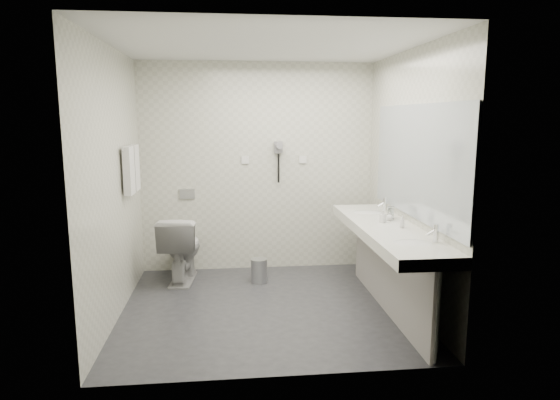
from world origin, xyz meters
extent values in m
plane|color=#292A2F|center=(0.00, 0.00, 0.00)|extent=(2.80, 2.80, 0.00)
plane|color=silver|center=(0.00, 0.00, 2.50)|extent=(2.80, 2.80, 0.00)
plane|color=beige|center=(0.00, 1.30, 1.25)|extent=(2.80, 0.00, 2.80)
plane|color=beige|center=(0.00, -1.30, 1.25)|extent=(2.80, 0.00, 2.80)
plane|color=beige|center=(-1.40, 0.00, 1.25)|extent=(0.00, 2.60, 2.60)
plane|color=beige|center=(1.40, 0.00, 1.25)|extent=(0.00, 2.60, 2.60)
cube|color=silver|center=(1.12, -0.20, 0.80)|extent=(0.55, 2.20, 0.10)
cube|color=#999490|center=(1.15, -0.20, 0.38)|extent=(0.03, 2.15, 0.75)
cylinder|color=silver|center=(1.18, -1.24, 0.38)|extent=(0.06, 0.06, 0.75)
cylinder|color=silver|center=(1.18, 0.84, 0.38)|extent=(0.06, 0.06, 0.75)
cube|color=#B2BCC6|center=(1.39, -0.20, 1.45)|extent=(0.02, 2.20, 1.05)
ellipsoid|color=silver|center=(1.12, -0.85, 0.83)|extent=(0.40, 0.31, 0.05)
ellipsoid|color=silver|center=(1.12, 0.45, 0.83)|extent=(0.40, 0.31, 0.05)
cylinder|color=silver|center=(1.32, -0.85, 0.92)|extent=(0.04, 0.04, 0.15)
cylinder|color=silver|center=(1.32, 0.45, 0.92)|extent=(0.04, 0.04, 0.15)
imported|color=silver|center=(1.13, -0.07, 0.91)|extent=(0.08, 0.08, 0.12)
imported|color=silver|center=(1.22, 0.00, 0.89)|extent=(0.09, 0.09, 0.08)
imported|color=silver|center=(1.23, -0.32, 0.91)|extent=(0.05, 0.05, 0.12)
cylinder|color=silver|center=(1.26, 0.06, 0.90)|extent=(0.08, 0.08, 0.11)
cylinder|color=silver|center=(1.26, 0.09, 0.91)|extent=(0.07, 0.07, 0.12)
imported|color=silver|center=(-0.90, 0.91, 0.38)|extent=(0.49, 0.79, 0.76)
cube|color=#B2B5BA|center=(-0.85, 1.29, 0.95)|extent=(0.18, 0.02, 0.12)
cylinder|color=#B2B5BA|center=(-0.03, 0.75, 0.13)|extent=(0.21, 0.21, 0.26)
cylinder|color=#B2B5BA|center=(-0.03, 0.75, 0.27)|extent=(0.19, 0.19, 0.02)
cylinder|color=silver|center=(-1.35, 0.55, 1.55)|extent=(0.02, 0.62, 0.02)
cube|color=silver|center=(-1.34, 0.41, 1.33)|extent=(0.07, 0.24, 0.48)
cube|color=silver|center=(-1.34, 0.69, 1.33)|extent=(0.07, 0.24, 0.48)
cube|color=gray|center=(0.25, 1.27, 1.50)|extent=(0.10, 0.04, 0.14)
cylinder|color=gray|center=(0.25, 1.20, 1.53)|extent=(0.08, 0.14, 0.08)
cylinder|color=black|center=(0.25, 1.26, 1.25)|extent=(0.02, 0.02, 0.35)
cube|color=silver|center=(-0.15, 1.29, 1.35)|extent=(0.09, 0.02, 0.09)
cube|color=silver|center=(0.55, 1.29, 1.35)|extent=(0.09, 0.02, 0.09)
camera|label=1|loc=(-0.35, -4.51, 1.85)|focal=30.97mm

